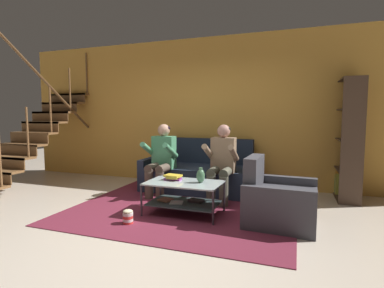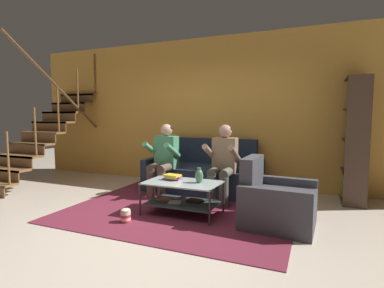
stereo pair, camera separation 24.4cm
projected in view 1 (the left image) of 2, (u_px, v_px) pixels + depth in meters
The scene contains 13 objects.
ground at pixel (151, 223), 3.83m from camera, with size 16.80×16.80×0.00m, color beige.
back_partition at pixel (207, 112), 6.00m from camera, with size 8.40×0.12×2.90m, color gold.
staircase_run at pixel (34, 131), 5.97m from camera, with size 0.97×2.48×2.80m.
couch at pixel (201, 174), 5.53m from camera, with size 2.06×1.00×0.93m.
person_seated_left at pixel (161, 157), 5.12m from camera, with size 0.50×0.58×1.23m.
person_seated_right at pixel (222, 160), 4.76m from camera, with size 0.50×0.58×1.23m.
coffee_table at pixel (184, 193), 4.16m from camera, with size 1.04×0.62×0.45m.
area_rug at pixel (191, 202), 4.75m from camera, with size 3.18×3.34×0.01m.
vase at pixel (201, 176), 4.11m from camera, with size 0.12×0.12×0.21m.
book_stack at pixel (173, 177), 4.28m from camera, with size 0.26×0.19×0.08m.
bookshelf at pixel (350, 149), 4.93m from camera, with size 0.33×0.86×1.96m.
armchair at pixel (278, 202), 3.79m from camera, with size 0.89×0.87×0.85m.
popcorn_tub at pixel (128, 217), 3.79m from camera, with size 0.13×0.13×0.19m.
Camera 1 is at (1.74, -3.33, 1.37)m, focal length 28.00 mm.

